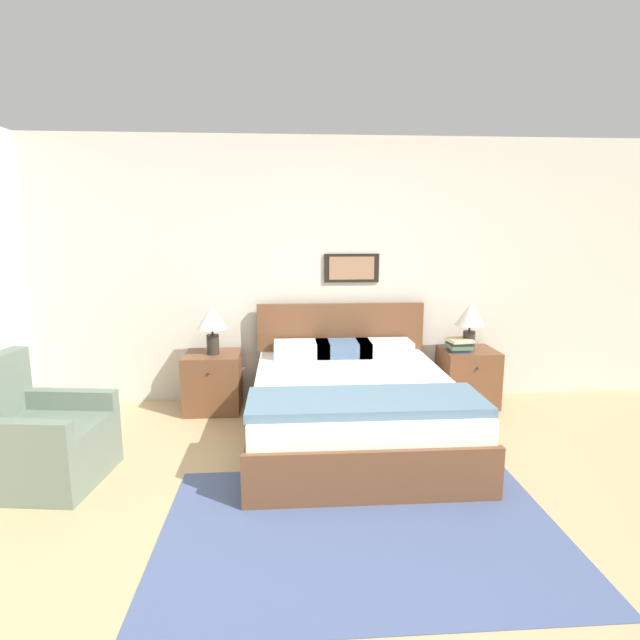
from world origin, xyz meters
TOP-DOWN VIEW (x-y plane):
  - ground_plane at (0.00, 0.00)m, footprint 16.00×16.00m
  - wall_back at (0.00, 2.64)m, footprint 7.84×0.09m
  - area_rug_main at (0.17, 0.26)m, footprint 2.31×1.52m
  - bed at (0.29, 1.56)m, footprint 1.65×2.03m
  - armchair at (-1.96, 1.00)m, footprint 0.86×0.79m
  - nightstand_near_window at (-0.95, 2.32)m, footprint 0.52×0.50m
  - nightstand_by_door at (1.54, 2.32)m, footprint 0.52×0.50m
  - table_lamp_near_window at (-0.94, 2.30)m, footprint 0.28×0.28m
  - table_lamp_by_door at (1.52, 2.30)m, footprint 0.28×0.28m
  - book_thick_bottom at (1.42, 2.27)m, footprint 0.17×0.22m
  - book_hardcover_middle at (1.42, 2.27)m, footprint 0.21×0.25m
  - book_novel_upper at (1.42, 2.27)m, footprint 0.20×0.21m
  - book_slim_near_top at (1.42, 2.27)m, footprint 0.24×0.24m

SIDE VIEW (x-z plane):
  - ground_plane at x=0.00m, z-range 0.00..0.00m
  - area_rug_main at x=0.17m, z-range 0.00..0.01m
  - nightstand_near_window at x=-0.95m, z-range 0.00..0.56m
  - nightstand_by_door at x=1.54m, z-range 0.00..0.56m
  - armchair at x=-1.96m, z-range -0.15..0.72m
  - bed at x=0.29m, z-range -0.21..0.79m
  - book_thick_bottom at x=1.42m, z-range 0.56..0.58m
  - book_hardcover_middle at x=1.42m, z-range 0.58..0.62m
  - book_novel_upper at x=1.42m, z-range 0.62..0.64m
  - book_slim_near_top at x=1.42m, z-range 0.64..0.68m
  - table_lamp_near_window at x=-0.94m, z-range 0.65..1.11m
  - table_lamp_by_door at x=1.52m, z-range 0.65..1.11m
  - wall_back at x=0.00m, z-range 0.00..2.60m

